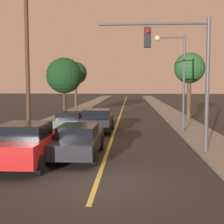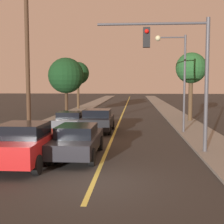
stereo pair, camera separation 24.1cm
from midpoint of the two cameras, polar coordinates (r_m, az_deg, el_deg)
The scene contains 14 objects.
ground_plane at distance 10.45m, azimuth -2.75°, elevation -12.84°, with size 200.00×200.00×0.00m, color #2D2B28.
road_surface at distance 45.99m, azimuth 2.69°, elevation 1.05°, with size 8.38×80.00×0.01m.
sidewalk_left at distance 46.45m, azimuth -4.04°, elevation 1.15°, with size 2.50×80.00×0.12m.
sidewalk_right at distance 46.17m, azimuth 9.45°, elevation 1.07°, with size 2.50×80.00×0.12m.
car_near_lane_front at distance 13.85m, azimuth -5.82°, elevation -5.13°, with size 1.89×4.79×1.45m.
car_near_lane_second at distance 21.07m, azimuth -2.33°, elevation -1.53°, with size 2.08×4.31×1.55m.
car_outer_lane_front at distance 12.89m, azimuth -15.11°, elevation -5.55°, with size 2.03×4.42×1.70m.
car_outer_lane_second at distance 21.30m, azimuth -7.28°, elevation -1.63°, with size 1.89×3.85×1.39m.
traffic_signal_mast at distance 14.73m, azimuth 12.93°, elevation 9.06°, with size 5.08×0.42×6.09m.
streetlamp_right at distance 20.79m, azimuth 12.09°, elevation 7.74°, with size 2.00×0.36×6.26m.
utility_pole_left at distance 18.60m, azimuth -14.84°, elevation 9.22°, with size 1.60×0.24×8.66m.
tree_left_near at distance 33.46m, azimuth -8.20°, elevation 6.60°, with size 3.76×3.76×5.92m.
tree_left_far at distance 40.38m, azimuth -6.08°, elevation 7.01°, with size 2.87×2.87×5.97m.
tree_right_near at distance 27.60m, azimuth 14.51°, elevation 7.67°, with size 2.61×2.61×5.80m.
Camera 2 is at (1.34, -9.86, 3.21)m, focal length 50.00 mm.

